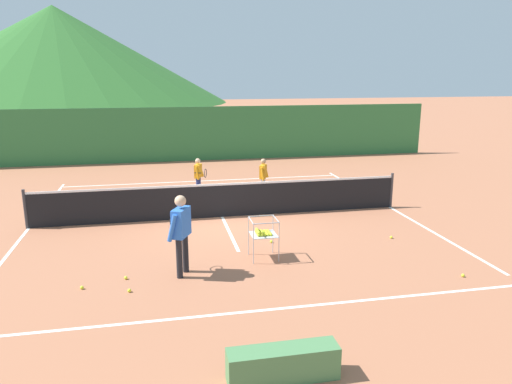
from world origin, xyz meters
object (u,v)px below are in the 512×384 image
tennis_ball_5 (391,237)px  tennis_ball_3 (463,275)px  tennis_net (222,200)px  tennis_ball_0 (82,288)px  courtside_bench (283,364)px  student_0 (199,173)px  tennis_ball_6 (271,241)px  instructor (181,228)px  tennis_ball_2 (178,246)px  student_1 (263,174)px  tennis_ball_4 (129,290)px  tennis_ball_1 (126,278)px  ball_cart (263,233)px

tennis_ball_5 → tennis_ball_3: bearing=-82.3°
tennis_net → tennis_ball_0: 5.29m
courtside_bench → student_0: bearing=91.2°
tennis_ball_6 → courtside_bench: courtside_bench is taller
instructor → tennis_ball_2: (-0.01, 1.63, -0.96)m
student_1 → tennis_ball_4: (-3.98, -6.45, -0.73)m
student_1 → tennis_ball_1: 7.16m
tennis_ball_1 → tennis_ball_5: size_ratio=1.00×
instructor → courtside_bench: size_ratio=1.11×
ball_cart → tennis_ball_3: size_ratio=13.22×
instructor → tennis_ball_1: size_ratio=24.40×
student_1 → tennis_ball_0: student_1 is taller
tennis_net → tennis_ball_6: 2.58m
tennis_ball_0 → courtside_bench: 4.59m
ball_cart → tennis_ball_3: 4.17m
tennis_ball_4 → tennis_ball_2: bearing=65.9°
tennis_ball_0 → ball_cart: bearing=13.0°
ball_cart → courtside_bench: ball_cart is taller
ball_cart → tennis_ball_0: 3.83m
courtside_bench → tennis_ball_1: bearing=120.8°
tennis_ball_2 → student_0: bearing=79.1°
tennis_ball_2 → tennis_ball_6: (2.21, -0.17, 0.00)m
student_0 → tennis_ball_0: student_0 is taller
tennis_net → tennis_ball_6: bearing=-69.9°
tennis_net → tennis_ball_4: (-2.35, -4.47, -0.47)m
student_1 → tennis_ball_6: bearing=-99.9°
tennis_ball_2 → tennis_ball_3: bearing=-27.7°
student_0 → tennis_ball_5: bearing=-50.8°
student_1 → tennis_ball_1: bearing=-124.9°
tennis_ball_1 → tennis_ball_5: (6.29, 1.19, 0.00)m
tennis_ball_5 → tennis_ball_6: same height
student_1 → tennis_ball_2: (-2.97, -4.19, -0.73)m
tennis_ball_0 → instructor: bearing=9.4°
tennis_net → courtside_bench: size_ratio=6.94×
student_1 → tennis_ball_1: (-4.08, -5.84, -0.73)m
student_0 → ball_cart: (0.88, -5.86, -0.17)m
tennis_ball_2 → tennis_ball_5: (5.19, -0.46, 0.00)m
tennis_net → ball_cart: (0.45, -3.31, 0.09)m
student_1 → tennis_ball_3: size_ratio=18.71×
tennis_ball_1 → tennis_ball_5: bearing=10.7°
tennis_ball_3 → tennis_ball_4: bearing=174.5°
tennis_ball_6 → student_1: bearing=80.1°
student_0 → courtside_bench: (0.21, -10.16, -0.53)m
ball_cart → tennis_ball_4: ball_cart is taller
tennis_net → tennis_ball_6: size_ratio=153.05×
ball_cart → tennis_ball_4: 3.09m
tennis_net → student_0: bearing=99.4°
tennis_ball_3 → tennis_ball_5: size_ratio=1.00×
ball_cart → tennis_ball_6: size_ratio=13.22×
ball_cart → tennis_ball_2: ball_cart is taller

